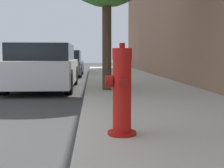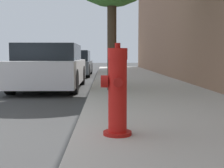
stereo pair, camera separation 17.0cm
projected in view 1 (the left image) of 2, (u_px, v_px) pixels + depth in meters
name	position (u px, v px, depth m)	size (l,w,h in m)	color
sidewalk_slab	(206.00, 136.00, 3.51)	(2.88, 40.00, 0.16)	#B7B2A8
fire_hydrant	(122.00, 93.00, 3.22)	(0.32, 0.32, 0.95)	#A91511
parked_car_near	(44.00, 67.00, 9.09)	(1.81, 4.28, 1.31)	silver
parked_car_mid	(63.00, 64.00, 15.10)	(1.85, 4.24, 1.23)	#4C5156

